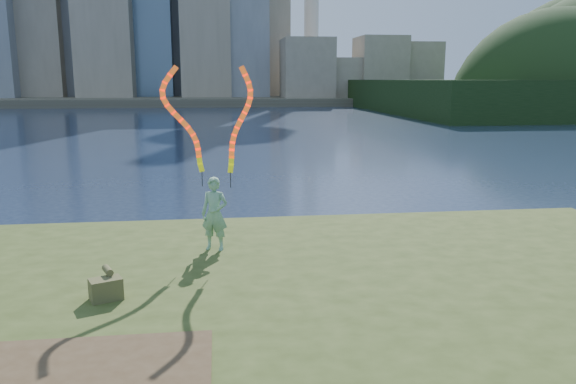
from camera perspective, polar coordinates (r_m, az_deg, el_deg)
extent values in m
plane|color=#18253E|center=(9.60, -3.83, -13.76)|extent=(320.00, 320.00, 0.00)
cube|color=#364518|center=(7.46, -2.81, -18.12)|extent=(17.00, 15.00, 0.30)
cube|color=#364518|center=(7.52, -2.95, -15.72)|extent=(14.00, 12.00, 0.30)
cube|color=#4D4839|center=(103.74, -7.01, 9.38)|extent=(320.00, 40.00, 1.20)
imported|color=#1B6E34|center=(10.96, -7.47, -2.22)|extent=(0.61, 0.49, 1.43)
cylinder|color=black|center=(11.00, -8.71, 1.34)|extent=(0.02, 0.02, 0.30)
cylinder|color=black|center=(10.82, -5.86, 1.24)|extent=(0.02, 0.02, 0.30)
cube|color=#464222|center=(9.02, -18.01, -9.36)|extent=(0.55, 0.47, 0.33)
cylinder|color=#464222|center=(9.15, -17.85, -7.59)|extent=(0.22, 0.33, 0.11)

